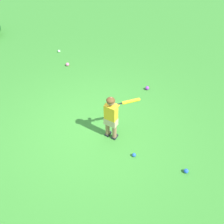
% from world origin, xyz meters
% --- Properties ---
extents(ground_plane, '(40.00, 40.00, 0.00)m').
position_xyz_m(ground_plane, '(0.00, 0.00, 0.00)').
color(ground_plane, '#38842D').
extents(child_batter, '(0.73, 0.41, 1.08)m').
position_xyz_m(child_batter, '(0.50, -0.15, 0.65)').
color(child_batter, '#232328').
rests_on(child_batter, ground).
extents(play_ball_behind_batter, '(0.10, 0.10, 0.10)m').
position_xyz_m(play_ball_behind_batter, '(1.31, 1.59, 0.05)').
color(play_ball_behind_batter, purple).
rests_on(play_ball_behind_batter, ground).
extents(play_ball_near_batter, '(0.09, 0.09, 0.09)m').
position_xyz_m(play_ball_near_batter, '(1.96, -0.99, 0.04)').
color(play_ball_near_batter, blue).
rests_on(play_ball_near_batter, ground).
extents(play_ball_center_lawn, '(0.08, 0.08, 0.08)m').
position_xyz_m(play_ball_center_lawn, '(0.97, -0.67, 0.04)').
color(play_ball_center_lawn, blue).
rests_on(play_ball_center_lawn, ground).
extents(play_ball_midfield, '(0.08, 0.08, 0.08)m').
position_xyz_m(play_ball_midfield, '(-1.50, 3.42, 0.04)').
color(play_ball_midfield, white).
rests_on(play_ball_midfield, ground).
extents(play_ball_far_right, '(0.10, 0.10, 0.10)m').
position_xyz_m(play_ball_far_right, '(-1.05, 2.61, 0.05)').
color(play_ball_far_right, pink).
rests_on(play_ball_far_right, ground).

